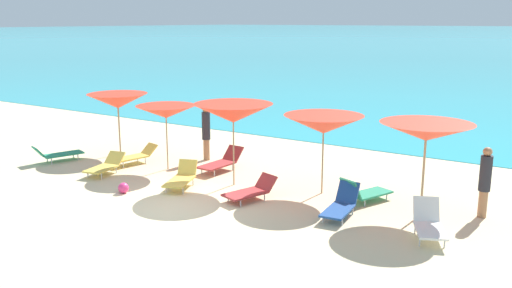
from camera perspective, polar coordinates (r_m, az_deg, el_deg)
ground_plane at (r=22.13m, az=8.09°, el=0.04°), size 50.00×100.00×0.30m
umbrella_0 at (r=19.88m, az=-14.22°, el=4.37°), size 2.23×2.23×2.17m
umbrella_1 at (r=17.45m, az=-9.38°, el=3.33°), size 2.02×2.02×2.07m
umbrella_2 at (r=15.51m, az=-2.39°, el=3.23°), size 2.50×2.50×2.39m
umbrella_3 at (r=14.86m, az=7.06°, el=2.05°), size 2.25×2.25×2.20m
umbrella_4 at (r=13.57m, az=17.33°, el=1.21°), size 2.22×2.22×2.32m
lounge_chair_0 at (r=13.60m, az=8.86°, el=-6.28°), size 0.71×1.60×0.70m
lounge_chair_1 at (r=19.67m, az=-20.01°, el=-0.96°), size 1.01×1.69×0.61m
lounge_chair_2 at (r=12.71m, az=17.57°, el=-7.86°), size 1.08×1.45×0.77m
lounge_chair_3 at (r=17.66m, az=-15.43°, el=-2.17°), size 0.84×1.52×0.58m
lounge_chair_4 at (r=14.63m, az=-0.52°, el=-4.86°), size 1.04×1.59×0.59m
lounge_chair_5 at (r=17.40m, az=-3.61°, el=-1.84°), size 0.72×1.71×0.68m
lounge_chair_6 at (r=14.67m, az=11.22°, el=-4.94°), size 1.07×1.59×0.73m
lounge_chair_7 at (r=15.79m, az=-7.78°, el=-3.49°), size 1.05×1.58×0.68m
lounge_chair_8 at (r=18.67m, az=-12.51°, el=-1.19°), size 0.86×1.66×0.58m
beachgoer_0 at (r=14.26m, az=22.76°, el=-3.45°), size 0.28×0.28×1.75m
beachgoer_1 at (r=18.62m, az=-5.22°, el=1.41°), size 0.29×0.29×1.89m
beach_ball at (r=15.62m, az=-13.66°, el=-4.48°), size 0.30×0.30×0.30m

